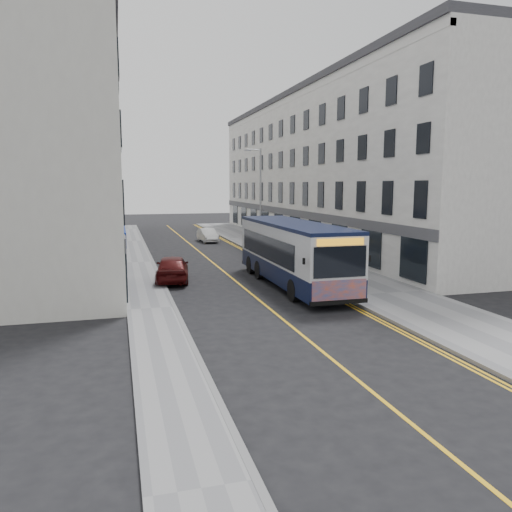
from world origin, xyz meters
TOP-DOWN VIEW (x-y plane):
  - ground at (0.00, 0.00)m, footprint 140.00×140.00m
  - pavement_east at (6.25, 12.00)m, footprint 4.50×64.00m
  - pavement_west at (-5.00, 12.00)m, footprint 2.00×64.00m
  - kerb_east at (4.00, 12.00)m, footprint 0.18×64.00m
  - kerb_west at (-4.00, 12.00)m, footprint 0.18×64.00m
  - road_centre_line at (0.00, 12.00)m, footprint 0.12×64.00m
  - road_dbl_yellow_inner at (3.55, 12.00)m, footprint 0.10×64.00m
  - road_dbl_yellow_outer at (3.75, 12.00)m, footprint 0.10×64.00m
  - terrace_east at (11.50, 21.00)m, footprint 6.00×46.00m
  - terrace_west at (-9.00, 21.00)m, footprint 6.00×46.00m
  - streetlamp at (4.17, 14.00)m, footprint 1.32×0.18m
  - city_bus at (2.64, 2.20)m, footprint 2.71×11.62m
  - bicycle at (4.40, 0.76)m, footprint 2.16×1.36m
  - pedestrian_near at (5.52, 11.28)m, footprint 0.68×0.57m
  - pedestrian_far at (7.67, 16.49)m, footprint 1.07×0.98m
  - car_white at (1.86, 23.65)m, footprint 1.55×3.87m
  - car_maroon at (-3.40, 5.11)m, footprint 2.33×4.58m

SIDE VIEW (x-z plane):
  - ground at x=0.00m, z-range 0.00..0.00m
  - road_centre_line at x=0.00m, z-range 0.00..0.01m
  - road_dbl_yellow_inner at x=3.55m, z-range 0.00..0.01m
  - road_dbl_yellow_outer at x=3.75m, z-range 0.00..0.01m
  - pavement_east at x=6.25m, z-range 0.00..0.12m
  - pavement_west at x=-5.00m, z-range 0.00..0.12m
  - kerb_east at x=4.00m, z-range 0.00..0.13m
  - kerb_west at x=-4.00m, z-range 0.00..0.13m
  - car_white at x=1.86m, z-range 0.00..1.25m
  - bicycle at x=4.40m, z-range 0.12..1.19m
  - car_maroon at x=-3.40m, z-range 0.00..1.50m
  - pedestrian_near at x=5.52m, z-range 0.12..1.72m
  - pedestrian_far at x=7.67m, z-range 0.12..1.91m
  - city_bus at x=2.64m, z-range 0.16..3.53m
  - streetlamp at x=4.17m, z-range 0.38..8.38m
  - terrace_east at x=11.50m, z-range 0.00..13.00m
  - terrace_west at x=-9.00m, z-range 0.00..13.00m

